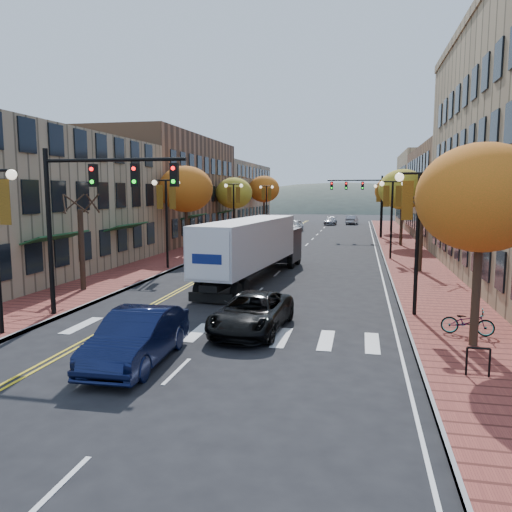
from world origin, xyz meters
The scene contains 31 objects.
ground centered at (0.00, 0.00, 0.00)m, with size 200.00×200.00×0.00m, color black.
sidewalk_left centered at (-9.00, 32.50, 0.07)m, with size 4.00×85.00×0.15m, color brown.
sidewalk_right centered at (9.00, 32.50, 0.07)m, with size 4.00×85.00×0.15m, color brown.
building_left_near centered at (-17.00, 13.00, 4.50)m, with size 12.00×22.00×9.00m, color #9E8966.
building_left_mid centered at (-17.00, 36.00, 5.50)m, with size 12.00×24.00×11.00m, color brown.
building_left_far centered at (-17.00, 61.00, 4.75)m, with size 12.00×26.00×9.50m, color #9E8966.
building_right_mid centered at (18.50, 42.00, 5.00)m, with size 15.00×24.00×10.00m, color brown.
building_right_far centered at (18.50, 64.00, 5.50)m, with size 15.00×20.00×11.00m, color #9E8966.
tree_left_a centered at (-9.00, 8.00, 2.25)m, with size 0.28×0.28×4.20m.
tree_left_b centered at (-9.00, 24.00, 5.45)m, with size 4.48×4.48×7.21m.
tree_left_c centered at (-9.00, 40.00, 5.05)m, with size 4.16×4.16×6.69m.
tree_left_d centered at (-9.00, 58.00, 5.60)m, with size 4.61×4.61×7.42m.
tree_right_a centered at (9.00, 2.00, 5.05)m, with size 4.16×4.16×6.69m.
tree_right_b centered at (9.00, 18.00, 2.25)m, with size 0.28×0.28×4.20m.
tree_right_c centered at (9.00, 34.00, 5.45)m, with size 4.48×4.48×7.21m.
tree_right_d centered at (9.00, 50.00, 5.29)m, with size 4.35×4.35×7.00m.
lamp_left_b centered at (-7.50, 16.00, 4.29)m, with size 1.96×0.36×6.05m.
lamp_left_c centered at (-7.50, 34.00, 4.29)m, with size 1.96×0.36×6.05m.
lamp_left_d centered at (-7.50, 52.00, 4.29)m, with size 1.96×0.36×6.05m.
lamp_right_a centered at (7.50, 6.00, 4.29)m, with size 1.96×0.36×6.05m.
lamp_right_b centered at (7.50, 24.00, 4.29)m, with size 1.96×0.36×6.05m.
lamp_right_c centered at (7.50, 42.00, 4.29)m, with size 1.96×0.36×6.05m.
traffic_mast_near centered at (-5.48, 3.00, 4.92)m, with size 6.10×0.35×7.00m.
traffic_mast_far centered at (5.48, 42.00, 4.92)m, with size 6.10×0.34×7.00m.
semi_truck centered at (-0.91, 13.39, 2.14)m, with size 3.82×14.83×3.67m.
navy_sedan centered at (-1.43, -1.58, 0.82)m, with size 1.74×5.00×1.65m, color #0C1333.
black_suv centered at (1.26, 2.63, 0.72)m, with size 2.38×5.17×1.44m, color black.
car_far_white centered at (-3.35, 49.56, 0.81)m, with size 1.91×4.74×1.61m, color silver.
car_far_silver centered at (0.50, 64.38, 0.62)m, with size 1.74×4.28×1.24m, color #94949A.
car_far_oncoming centered at (3.82, 66.67, 0.71)m, with size 1.51×4.32×1.42m, color #9B9AA1.
bicycle centered at (9.05, 3.26, 0.62)m, with size 0.63×1.80×0.95m, color gray.
Camera 1 is at (5.19, -15.37, 5.27)m, focal length 35.00 mm.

